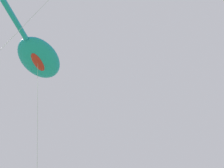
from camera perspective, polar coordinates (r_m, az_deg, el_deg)
name	(u,v)px	position (r m, az deg, el deg)	size (l,w,h in m)	color
big_show_kite	(37,56)	(20.68, -17.11, 6.31)	(10.37, 5.81, 18.30)	#1E8CBF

